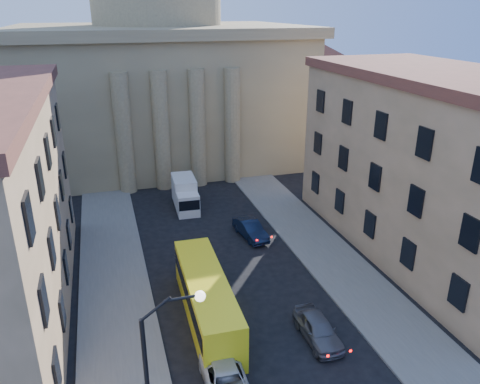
% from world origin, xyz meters
% --- Properties ---
extents(sidewalk_left, '(5.00, 60.00, 0.15)m').
position_xyz_m(sidewalk_left, '(-8.50, 18.00, 0.07)').
color(sidewalk_left, '#615F59').
rests_on(sidewalk_left, ground).
extents(sidewalk_right, '(5.00, 60.00, 0.15)m').
position_xyz_m(sidewalk_right, '(8.50, 18.00, 0.07)').
color(sidewalk_right, '#615F59').
rests_on(sidewalk_right, ground).
extents(church, '(68.02, 28.76, 36.60)m').
position_xyz_m(church, '(0.00, 55.47, 11.88)').
color(church, '#837150').
rests_on(church, ground).
extents(building_right, '(11.60, 26.60, 14.70)m').
position_xyz_m(building_right, '(17.00, 22.00, 7.42)').
color(building_right, tan).
rests_on(building_right, ground).
extents(street_lamp, '(2.62, 0.44, 8.83)m').
position_xyz_m(street_lamp, '(-6.97, 8.00, 5.29)').
color(street_lamp, black).
rests_on(street_lamp, ground).
extents(car_left_mid, '(2.56, 5.15, 1.40)m').
position_xyz_m(car_left_mid, '(-3.29, 11.37, 0.70)').
color(car_left_mid, silver).
rests_on(car_left_mid, ground).
extents(car_right_far, '(1.82, 4.51, 1.54)m').
position_xyz_m(car_right_far, '(3.19, 13.93, 0.77)').
color(car_right_far, '#55555A').
rests_on(car_right_far, ground).
extents(car_right_distant, '(2.22, 4.77, 1.51)m').
position_xyz_m(car_right_distant, '(3.50, 28.24, 0.76)').
color(car_right_distant, black).
rests_on(car_right_distant, ground).
extents(city_bus, '(2.83, 11.05, 3.10)m').
position_xyz_m(city_bus, '(-2.86, 17.87, 1.66)').
color(city_bus, yellow).
rests_on(city_bus, ground).
extents(box_truck, '(2.38, 5.58, 3.02)m').
position_xyz_m(box_truck, '(-0.80, 36.42, 1.43)').
color(box_truck, silver).
rests_on(box_truck, ground).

